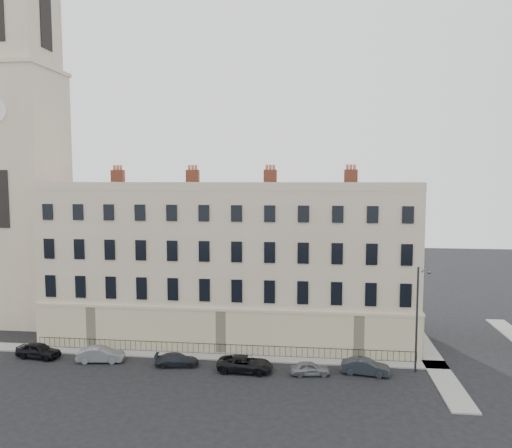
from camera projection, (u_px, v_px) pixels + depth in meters
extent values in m
plane|color=black|center=(281.00, 382.00, 39.62)|extent=(160.00, 160.00, 0.00)
cube|color=#C7B394|center=(232.00, 262.00, 51.49)|extent=(36.00, 12.00, 15.00)
cube|color=beige|center=(221.00, 332.00, 45.98)|extent=(36.10, 0.18, 4.00)
cube|color=beige|center=(410.00, 320.00, 49.89)|extent=(0.18, 12.10, 4.00)
cube|color=#C7B394|center=(220.00, 187.00, 44.97)|extent=(36.00, 0.35, 0.80)
cube|color=#C7B394|center=(411.00, 186.00, 48.68)|extent=(0.35, 12.00, 0.80)
cube|color=brown|center=(118.00, 180.00, 52.10)|extent=(1.30, 0.70, 2.00)
cube|color=brown|center=(193.00, 180.00, 51.17)|extent=(1.30, 0.70, 2.00)
cube|color=brown|center=(270.00, 180.00, 50.24)|extent=(1.30, 0.70, 2.00)
cube|color=brown|center=(351.00, 180.00, 49.31)|extent=(1.30, 0.70, 2.00)
cube|color=#C7B394|center=(22.00, 197.00, 55.66)|extent=(8.00, 8.00, 28.00)
cube|color=#C7B394|center=(15.00, 22.00, 53.90)|extent=(7.04, 7.04, 10.00)
cube|color=gray|center=(176.00, 354.00, 45.72)|extent=(48.00, 2.00, 0.12)
cube|color=gray|center=(428.00, 353.00, 46.01)|extent=(2.00, 24.00, 0.12)
cube|color=black|center=(220.00, 344.00, 45.56)|extent=(35.00, 0.04, 0.04)
cube|color=black|center=(220.00, 354.00, 45.64)|extent=(35.00, 0.04, 0.04)
imported|color=black|center=(38.00, 350.00, 44.91)|extent=(4.23, 2.18, 1.38)
imported|color=slate|center=(101.00, 354.00, 43.93)|extent=(4.19, 1.94, 1.33)
imported|color=black|center=(177.00, 360.00, 42.98)|extent=(3.93, 2.05, 1.09)
imported|color=black|center=(245.00, 364.00, 41.74)|extent=(4.77, 2.36, 1.30)
imported|color=slate|center=(310.00, 368.00, 41.01)|extent=(3.41, 1.75, 1.11)
imported|color=#22272E|center=(365.00, 367.00, 41.11)|extent=(4.09, 1.93, 1.30)
cylinder|color=#29292D|center=(417.00, 320.00, 41.33)|extent=(0.18, 0.18, 8.87)
cylinder|color=#29292D|center=(424.00, 270.00, 40.18)|extent=(0.70, 1.59, 0.11)
cube|color=#29292D|center=(429.00, 273.00, 39.43)|extent=(0.38, 0.59, 0.13)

